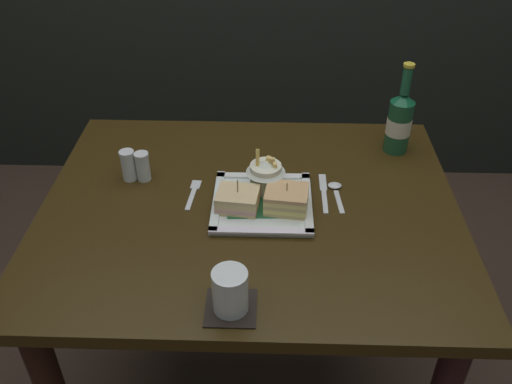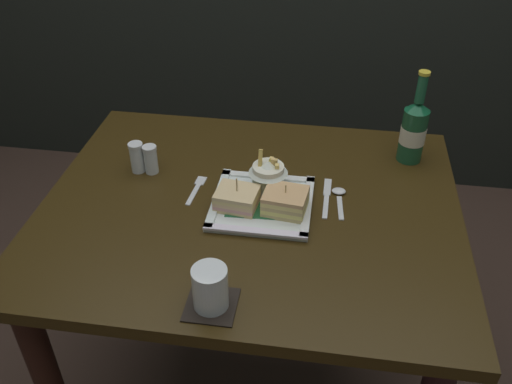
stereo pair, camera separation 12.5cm
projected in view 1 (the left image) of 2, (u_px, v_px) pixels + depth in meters
dining_table at (250, 243)px, 1.41m from camera, size 1.01×0.82×0.74m
square_plate at (262, 204)px, 1.33m from camera, size 0.24×0.24×0.02m
sandwich_half_left at (238, 200)px, 1.30m from camera, size 0.11×0.09×0.08m
sandwich_half_right at (286, 199)px, 1.30m from camera, size 0.11×0.10×0.07m
fries_cup at (266, 173)px, 1.35m from camera, size 0.10×0.10×0.11m
beer_bottle at (400, 121)px, 1.49m from camera, size 0.07×0.07×0.26m
drink_coaster at (231, 308)px, 1.07m from camera, size 0.10×0.10×0.00m
water_glass at (230, 293)px, 1.05m from camera, size 0.07×0.07×0.09m
fork at (193, 193)px, 1.38m from camera, size 0.03×0.12×0.00m
knife at (324, 191)px, 1.38m from camera, size 0.02×0.16×0.00m
spoon at (336, 189)px, 1.38m from camera, size 0.04×0.12×0.01m
salt_shaker at (129, 167)px, 1.41m from camera, size 0.04×0.04×0.08m
pepper_shaker at (143, 168)px, 1.41m from camera, size 0.04×0.04×0.08m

